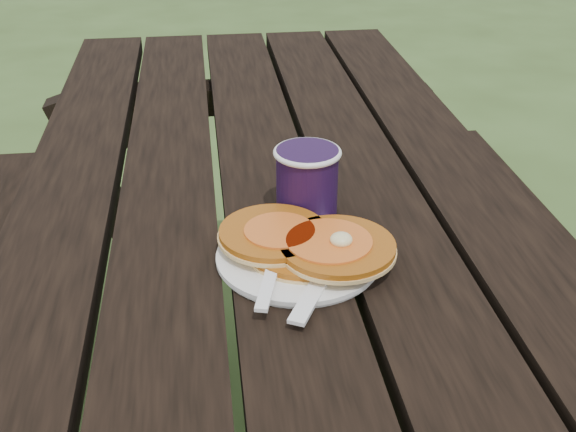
{
  "coord_description": "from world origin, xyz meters",
  "views": [
    {
      "loc": [
        -0.09,
        -0.93,
        1.25
      ],
      "look_at": [
        0.01,
        -0.15,
        0.8
      ],
      "focal_mm": 45.0,
      "sensor_mm": 36.0,
      "label": 1
    }
  ],
  "objects": [
    {
      "name": "picnic_table",
      "position": [
        0.0,
        0.0,
        0.37
      ],
      "size": [
        1.36,
        1.8,
        0.75
      ],
      "color": "black",
      "rests_on": "ground"
    },
    {
      "name": "plate",
      "position": [
        0.02,
        -0.18,
        0.76
      ],
      "size": [
        0.2,
        0.2,
        0.01
      ],
      "primitive_type": "cylinder",
      "rotation": [
        0.0,
        0.0,
        0.01
      ],
      "color": "white",
      "rests_on": "picnic_table"
    },
    {
      "name": "pancake_stack",
      "position": [
        0.03,
        -0.17,
        0.77
      ],
      "size": [
        0.22,
        0.18,
        0.04
      ],
      "rotation": [
        0.0,
        0.0,
        -0.25
      ],
      "color": "#B35E14",
      "rests_on": "plate"
    },
    {
      "name": "knife",
      "position": [
        0.03,
        -0.24,
        0.76
      ],
      "size": [
        0.1,
        0.17,
        0.0
      ],
      "primitive_type": "cube",
      "rotation": [
        0.0,
        0.0,
        -0.48
      ],
      "color": "white",
      "rests_on": "plate"
    },
    {
      "name": "fork",
      "position": [
        -0.03,
        -0.24,
        0.77
      ],
      "size": [
        0.07,
        0.16,
        0.01
      ],
      "primitive_type": null,
      "rotation": [
        0.0,
        0.0,
        -0.26
      ],
      "color": "white",
      "rests_on": "plate"
    },
    {
      "name": "coffee_cup",
      "position": [
        0.04,
        -0.05,
        0.81
      ],
      "size": [
        0.09,
        0.09,
        0.1
      ],
      "rotation": [
        0.0,
        0.0,
        0.25
      ],
      "color": "#1F0C31",
      "rests_on": "picnic_table"
    }
  ]
}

